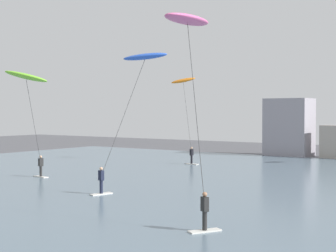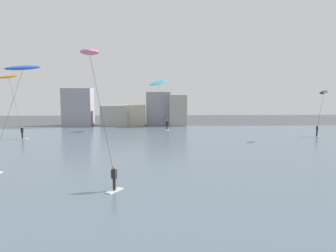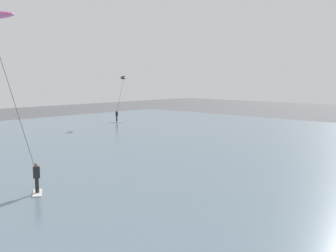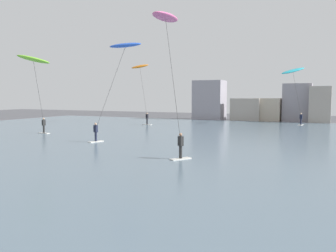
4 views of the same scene
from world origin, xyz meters
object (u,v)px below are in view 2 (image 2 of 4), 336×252
at_px(kitesurfer_pink, 91,60).
at_px(kitesurfer_blue, 19,79).
at_px(kitesurfer_cyan, 159,86).
at_px(kitesurfer_black, 323,99).
at_px(kitesurfer_orange, 11,85).

bearing_deg(kitesurfer_pink, kitesurfer_blue, 142.53).
bearing_deg(kitesurfer_cyan, kitesurfer_black, -25.83).
height_order(kitesurfer_pink, kitesurfer_blue, kitesurfer_pink).
bearing_deg(kitesurfer_cyan, kitesurfer_blue, -114.36).
relative_size(kitesurfer_pink, kitesurfer_black, 1.46).
relative_size(kitesurfer_black, kitesurfer_cyan, 0.79).
height_order(kitesurfer_pink, kitesurfer_orange, kitesurfer_pink).
distance_m(kitesurfer_pink, kitesurfer_blue, 8.61).
relative_size(kitesurfer_orange, kitesurfer_black, 1.34).
distance_m(kitesurfer_blue, kitesurfer_cyan, 27.88).
distance_m(kitesurfer_orange, kitesurfer_cyan, 21.12).
xyz_separation_m(kitesurfer_blue, kitesurfer_cyan, (11.50, 25.40, -0.55)).
bearing_deg(kitesurfer_pink, kitesurfer_black, 38.30).
bearing_deg(kitesurfer_pink, kitesurfer_orange, 123.13).
xyz_separation_m(kitesurfer_pink, kitesurfer_orange, (-14.95, 22.91, -1.52)).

